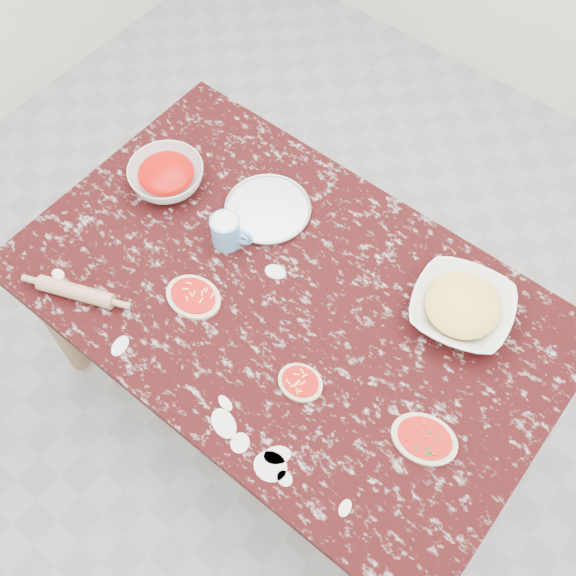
{
  "coord_description": "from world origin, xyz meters",
  "views": [
    {
      "loc": [
        0.62,
        -0.77,
        2.51
      ],
      "look_at": [
        0.0,
        0.0,
        0.8
      ],
      "focal_mm": 42.79,
      "sensor_mm": 36.0,
      "label": 1
    }
  ],
  "objects_px": {
    "flour_mug": "(227,231)",
    "rolling_pin": "(76,292)",
    "cheese_bowl": "(461,309)",
    "worktable": "(288,310)",
    "sauce_bowl": "(167,176)",
    "pizza_tray": "(268,210)"
  },
  "relations": [
    {
      "from": "pizza_tray",
      "to": "rolling_pin",
      "type": "distance_m",
      "value": 0.64
    },
    {
      "from": "pizza_tray",
      "to": "flour_mug",
      "type": "relative_size",
      "value": 2.03
    },
    {
      "from": "rolling_pin",
      "to": "sauce_bowl",
      "type": "bearing_deg",
      "value": 99.86
    },
    {
      "from": "cheese_bowl",
      "to": "rolling_pin",
      "type": "height_order",
      "value": "cheese_bowl"
    },
    {
      "from": "pizza_tray",
      "to": "rolling_pin",
      "type": "xyz_separation_m",
      "value": [
        -0.24,
        -0.59,
        0.02
      ]
    },
    {
      "from": "rolling_pin",
      "to": "flour_mug",
      "type": "bearing_deg",
      "value": 62.58
    },
    {
      "from": "pizza_tray",
      "to": "rolling_pin",
      "type": "bearing_deg",
      "value": -112.08
    },
    {
      "from": "flour_mug",
      "to": "rolling_pin",
      "type": "height_order",
      "value": "flour_mug"
    },
    {
      "from": "sauce_bowl",
      "to": "cheese_bowl",
      "type": "bearing_deg",
      "value": 10.1
    },
    {
      "from": "worktable",
      "to": "pizza_tray",
      "type": "relative_size",
      "value": 5.91
    },
    {
      "from": "worktable",
      "to": "rolling_pin",
      "type": "relative_size",
      "value": 6.84
    },
    {
      "from": "cheese_bowl",
      "to": "rolling_pin",
      "type": "bearing_deg",
      "value": -144.51
    },
    {
      "from": "worktable",
      "to": "pizza_tray",
      "type": "distance_m",
      "value": 0.33
    },
    {
      "from": "worktable",
      "to": "flour_mug",
      "type": "height_order",
      "value": "flour_mug"
    },
    {
      "from": "cheese_bowl",
      "to": "flour_mug",
      "type": "relative_size",
      "value": 2.16
    },
    {
      "from": "cheese_bowl",
      "to": "pizza_tray",
      "type": "bearing_deg",
      "value": -175.02
    },
    {
      "from": "cheese_bowl",
      "to": "flour_mug",
      "type": "height_order",
      "value": "flour_mug"
    },
    {
      "from": "worktable",
      "to": "cheese_bowl",
      "type": "height_order",
      "value": "cheese_bowl"
    },
    {
      "from": "pizza_tray",
      "to": "worktable",
      "type": "bearing_deg",
      "value": -39.72
    },
    {
      "from": "pizza_tray",
      "to": "flour_mug",
      "type": "height_order",
      "value": "flour_mug"
    },
    {
      "from": "pizza_tray",
      "to": "sauce_bowl",
      "type": "relative_size",
      "value": 1.12
    },
    {
      "from": "worktable",
      "to": "cheese_bowl",
      "type": "bearing_deg",
      "value": 31.8
    }
  ]
}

